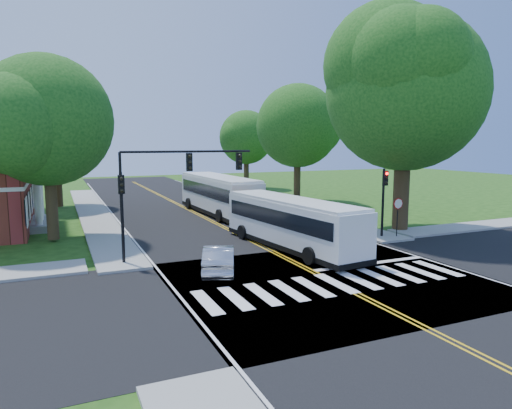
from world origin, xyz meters
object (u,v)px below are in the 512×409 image
bus_lead (291,222)px  bus_follow (219,194)px  signal_nw (168,178)px  dark_sedan (259,207)px  signal_ne (384,193)px  suv (294,218)px  hatchback (219,259)px

bus_lead → bus_follow: (0.31, 13.93, 0.20)m
signal_nw → dark_sedan: 17.18m
signal_ne → suv: 7.26m
suv → dark_sedan: suv is taller
signal_ne → bus_lead: size_ratio=0.38×
signal_ne → suv: size_ratio=0.96×
signal_ne → dark_sedan: signal_ne is taller
hatchback → suv: (9.16, 9.31, -0.04)m
signal_nw → signal_ne: signal_nw is taller
signal_nw → suv: signal_nw is taller
signal_nw → bus_lead: (7.22, -0.14, -2.81)m
bus_lead → suv: 7.24m
suv → bus_follow: bearing=-77.7°
hatchback → signal_nw: bearing=-42.0°
signal_nw → dark_sedan: (10.88, 12.75, -3.77)m
bus_follow → hatchback: size_ratio=3.15×
suv → bus_lead: bearing=49.2°
signal_nw → dark_sedan: bearing=49.5°
bus_follow → suv: 8.46m
bus_lead → bus_follow: bearing=-97.9°
signal_ne → bus_follow: size_ratio=0.34×
bus_follow → signal_nw: bearing=59.6°
signal_nw → signal_ne: bearing=0.0°
signal_nw → bus_lead: signal_nw is taller
signal_ne → suv: bearing=118.1°
bus_follow → bus_lead: bearing=87.0°
bus_lead → hatchback: size_ratio=2.83×
dark_sedan → bus_follow: bearing=-16.4°
bus_follow → hatchback: 18.04m
dark_sedan → signal_ne: bearing=104.9°
bus_lead → dark_sedan: bearing=-112.5°
hatchback → suv: bearing=-113.7°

